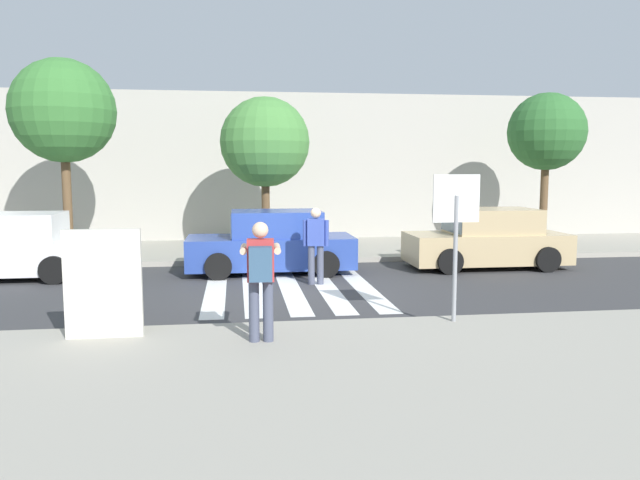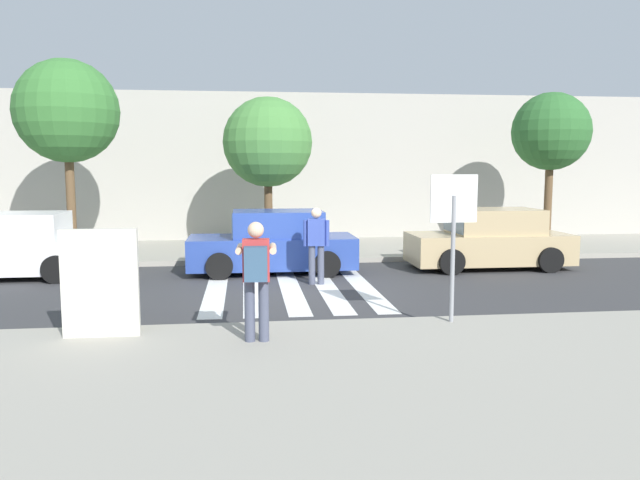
{
  "view_description": "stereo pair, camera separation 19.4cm",
  "coord_description": "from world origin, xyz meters",
  "px_view_note": "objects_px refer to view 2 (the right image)",
  "views": [
    {
      "loc": [
        -1.16,
        -13.09,
        2.64
      ],
      "look_at": [
        0.6,
        -0.2,
        1.1
      ],
      "focal_mm": 35.0,
      "sensor_mm": 36.0,
      "label": 1
    },
    {
      "loc": [
        -0.96,
        -13.11,
        2.64
      ],
      "look_at": [
        0.6,
        -0.2,
        1.1
      ],
      "focal_mm": 35.0,
      "sensor_mm": 36.0,
      "label": 2
    }
  ],
  "objects_px": {
    "photographer_with_backpack": "(256,271)",
    "advertising_board": "(100,283)",
    "pedestrian_crossing": "(316,241)",
    "parked_car_tan": "(490,240)",
    "street_tree_center": "(268,143)",
    "street_tree_east": "(551,132)",
    "parked_car_blue": "(274,244)",
    "street_tree_west": "(67,112)",
    "stop_sign": "(453,216)",
    "parked_car_white": "(12,248)"
  },
  "relations": [
    {
      "from": "photographer_with_backpack",
      "to": "advertising_board",
      "type": "height_order",
      "value": "photographer_with_backpack"
    },
    {
      "from": "pedestrian_crossing",
      "to": "parked_car_tan",
      "type": "distance_m",
      "value": 5.04
    },
    {
      "from": "street_tree_center",
      "to": "parked_car_tan",
      "type": "bearing_deg",
      "value": -26.86
    },
    {
      "from": "street_tree_east",
      "to": "advertising_board",
      "type": "bearing_deg",
      "value": -141.9
    },
    {
      "from": "parked_car_blue",
      "to": "street_tree_west",
      "type": "height_order",
      "value": "street_tree_west"
    },
    {
      "from": "photographer_with_backpack",
      "to": "parked_car_tan",
      "type": "bearing_deg",
      "value": 47.14
    },
    {
      "from": "street_tree_west",
      "to": "parked_car_tan",
      "type": "bearing_deg",
      "value": -10.86
    },
    {
      "from": "pedestrian_crossing",
      "to": "street_tree_east",
      "type": "xyz_separation_m",
      "value": [
        7.75,
        4.57,
        2.7
      ]
    },
    {
      "from": "stop_sign",
      "to": "photographer_with_backpack",
      "type": "xyz_separation_m",
      "value": [
        -3.15,
        -0.79,
        -0.7
      ]
    },
    {
      "from": "street_tree_center",
      "to": "advertising_board",
      "type": "bearing_deg",
      "value": -107.42
    },
    {
      "from": "stop_sign",
      "to": "photographer_with_backpack",
      "type": "distance_m",
      "value": 3.32
    },
    {
      "from": "parked_car_blue",
      "to": "parked_car_tan",
      "type": "bearing_deg",
      "value": 0.0
    },
    {
      "from": "photographer_with_backpack",
      "to": "parked_car_white",
      "type": "xyz_separation_m",
      "value": [
        -5.65,
        6.65,
        -0.44
      ]
    },
    {
      "from": "stop_sign",
      "to": "parked_car_white",
      "type": "bearing_deg",
      "value": 146.33
    },
    {
      "from": "parked_car_blue",
      "to": "parked_car_tan",
      "type": "relative_size",
      "value": 1.0
    },
    {
      "from": "street_tree_west",
      "to": "advertising_board",
      "type": "height_order",
      "value": "street_tree_west"
    },
    {
      "from": "pedestrian_crossing",
      "to": "parked_car_white",
      "type": "distance_m",
      "value": 7.28
    },
    {
      "from": "photographer_with_backpack",
      "to": "street_tree_center",
      "type": "distance_m",
      "value": 9.76
    },
    {
      "from": "pedestrian_crossing",
      "to": "street_tree_center",
      "type": "distance_m",
      "value": 5.19
    },
    {
      "from": "parked_car_tan",
      "to": "stop_sign",
      "type": "bearing_deg",
      "value": -117.3
    },
    {
      "from": "street_tree_west",
      "to": "street_tree_center",
      "type": "height_order",
      "value": "street_tree_west"
    },
    {
      "from": "parked_car_white",
      "to": "advertising_board",
      "type": "bearing_deg",
      "value": -61.03
    },
    {
      "from": "stop_sign",
      "to": "street_tree_center",
      "type": "distance_m",
      "value": 9.21
    },
    {
      "from": "parked_car_tan",
      "to": "street_tree_east",
      "type": "relative_size",
      "value": 0.86
    },
    {
      "from": "pedestrian_crossing",
      "to": "street_tree_west",
      "type": "xyz_separation_m",
      "value": [
        -6.24,
        3.8,
        3.1
      ]
    },
    {
      "from": "parked_car_white",
      "to": "street_tree_center",
      "type": "bearing_deg",
      "value": 24.74
    },
    {
      "from": "parked_car_white",
      "to": "street_tree_east",
      "type": "relative_size",
      "value": 0.86
    },
    {
      "from": "photographer_with_backpack",
      "to": "parked_car_tan",
      "type": "xyz_separation_m",
      "value": [
        6.17,
        6.65,
        -0.44
      ]
    },
    {
      "from": "parked_car_white",
      "to": "stop_sign",
      "type": "bearing_deg",
      "value": -33.67
    },
    {
      "from": "pedestrian_crossing",
      "to": "parked_car_white",
      "type": "relative_size",
      "value": 0.42
    },
    {
      "from": "advertising_board",
      "to": "parked_car_white",
      "type": "bearing_deg",
      "value": 118.97
    },
    {
      "from": "pedestrian_crossing",
      "to": "parked_car_white",
      "type": "bearing_deg",
      "value": 166.51
    },
    {
      "from": "parked_car_white",
      "to": "parked_car_tan",
      "type": "relative_size",
      "value": 1.0
    },
    {
      "from": "stop_sign",
      "to": "parked_car_white",
      "type": "height_order",
      "value": "stop_sign"
    },
    {
      "from": "street_tree_center",
      "to": "parked_car_blue",
      "type": "bearing_deg",
      "value": -89.71
    },
    {
      "from": "street_tree_west",
      "to": "street_tree_east",
      "type": "relative_size",
      "value": 1.12
    },
    {
      "from": "street_tree_center",
      "to": "advertising_board",
      "type": "xyz_separation_m",
      "value": [
        -2.81,
        -8.95,
        -2.38
      ]
    },
    {
      "from": "street_tree_east",
      "to": "parked_car_tan",
      "type": "bearing_deg",
      "value": -136.28
    },
    {
      "from": "pedestrian_crossing",
      "to": "parked_car_blue",
      "type": "bearing_deg",
      "value": 117.25
    },
    {
      "from": "stop_sign",
      "to": "photographer_with_backpack",
      "type": "relative_size",
      "value": 1.38
    },
    {
      "from": "parked_car_blue",
      "to": "advertising_board",
      "type": "bearing_deg",
      "value": -114.84
    },
    {
      "from": "parked_car_tan",
      "to": "advertising_board",
      "type": "bearing_deg",
      "value": -144.14
    },
    {
      "from": "street_tree_east",
      "to": "advertising_board",
      "type": "height_order",
      "value": "street_tree_east"
    },
    {
      "from": "street_tree_east",
      "to": "advertising_board",
      "type": "distance_m",
      "value": 14.8
    },
    {
      "from": "parked_car_tan",
      "to": "photographer_with_backpack",
      "type": "bearing_deg",
      "value": -132.86
    },
    {
      "from": "parked_car_tan",
      "to": "street_tree_center",
      "type": "xyz_separation_m",
      "value": [
        -5.63,
        2.85,
        2.6
      ]
    },
    {
      "from": "parked_car_white",
      "to": "street_tree_center",
      "type": "distance_m",
      "value": 7.29
    },
    {
      "from": "stop_sign",
      "to": "parked_car_blue",
      "type": "relative_size",
      "value": 0.58
    },
    {
      "from": "parked_car_white",
      "to": "street_tree_east",
      "type": "height_order",
      "value": "street_tree_east"
    },
    {
      "from": "parked_car_blue",
      "to": "pedestrian_crossing",
      "type": "bearing_deg",
      "value": -62.75
    }
  ]
}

